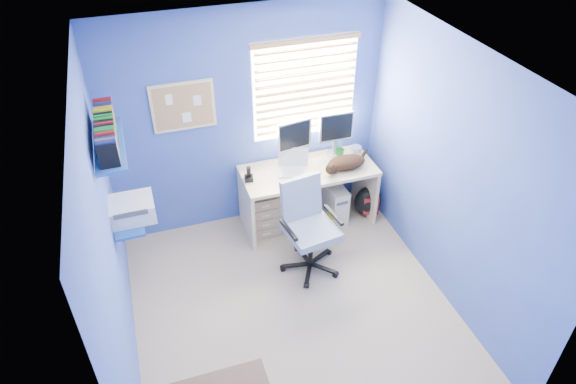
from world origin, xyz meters
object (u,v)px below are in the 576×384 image
object	(u,v)px
cat	(346,162)
office_chair	(308,238)
desk	(308,196)
laptop	(293,164)
tower_pc	(334,201)

from	to	relation	value
cat	office_chair	size ratio (longest dim) A/B	0.43
desk	laptop	distance (m)	0.51
desk	tower_pc	size ratio (longest dim) A/B	3.32
laptop	cat	distance (m)	0.59
laptop	tower_pc	bearing A→B (deg)	15.08
tower_pc	desk	bearing A→B (deg)	175.32
cat	tower_pc	xyz separation A→B (m)	(-0.07, 0.10, -0.59)
desk	office_chair	distance (m)	0.74
laptop	office_chair	distance (m)	0.84
desk	office_chair	world-z (taller)	office_chair
desk	cat	distance (m)	0.61
tower_pc	cat	bearing A→B (deg)	-55.32
tower_pc	office_chair	bearing A→B (deg)	-131.83
desk	tower_pc	bearing A→B (deg)	-3.32
tower_pc	office_chair	world-z (taller)	office_chair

